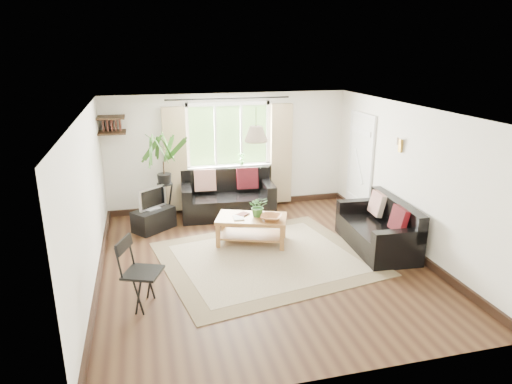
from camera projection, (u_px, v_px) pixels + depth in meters
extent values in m
plane|color=black|center=(262.00, 262.00, 7.26)|extent=(5.50, 5.50, 0.00)
plane|color=white|center=(263.00, 111.00, 6.54)|extent=(5.50, 5.50, 0.00)
cube|color=white|center=(228.00, 152.00, 9.44)|extent=(5.00, 0.02, 2.40)
cube|color=white|center=(336.00, 274.00, 4.36)|extent=(5.00, 0.02, 2.40)
cube|color=white|center=(88.00, 203.00, 6.32)|extent=(0.02, 5.50, 2.40)
cube|color=white|center=(409.00, 179.00, 7.48)|extent=(0.02, 5.50, 2.40)
cube|color=beige|center=(266.00, 258.00, 7.38)|extent=(3.64, 3.28, 0.02)
cube|color=silver|center=(360.00, 166.00, 9.10)|extent=(0.06, 0.96, 2.06)
imported|color=#346D2B|center=(258.00, 206.00, 7.82)|extent=(0.34, 0.30, 0.36)
imported|color=#A36538|center=(271.00, 218.00, 7.68)|extent=(0.48, 0.48, 0.09)
imported|color=white|center=(233.00, 218.00, 7.76)|extent=(0.20, 0.26, 0.02)
imported|color=#552922|center=(239.00, 213.00, 7.97)|extent=(0.27, 0.26, 0.02)
cube|color=black|center=(154.00, 219.00, 8.50)|extent=(0.85, 0.80, 0.40)
imported|color=#2D6023|center=(242.00, 159.00, 9.43)|extent=(0.14, 0.10, 0.27)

